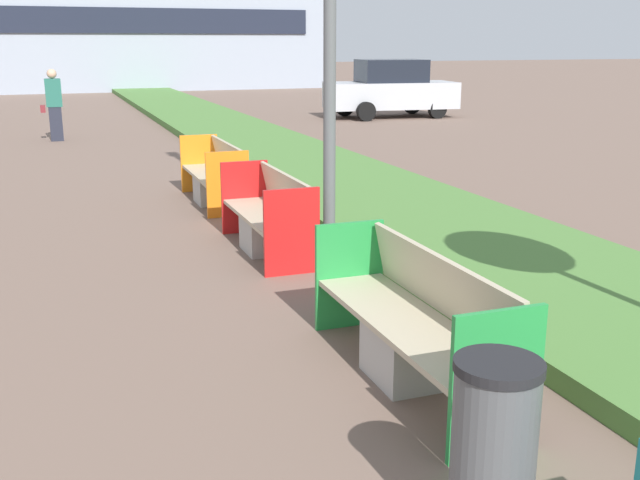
{
  "coord_description": "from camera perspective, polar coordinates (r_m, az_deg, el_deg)",
  "views": [
    {
      "loc": [
        -1.47,
        2.77,
        2.43
      ],
      "look_at": [
        0.9,
        9.22,
        0.6
      ],
      "focal_mm": 42.0,
      "sensor_mm": 36.0,
      "label": 1
    }
  ],
  "objects": [
    {
      "name": "pedestrian_walking",
      "position": [
        20.05,
        -19.61,
        9.7
      ],
      "size": [
        0.53,
        0.24,
        1.77
      ],
      "color": "#232633",
      "rests_on": "ground"
    },
    {
      "name": "parked_car_distant",
      "position": [
        25.09,
        5.41,
        11.37
      ],
      "size": [
        4.37,
        2.21,
        1.86
      ],
      "rotation": [
        0.0,
        0.0,
        -0.11
      ],
      "color": "#B7BABF",
      "rests_on": "ground"
    },
    {
      "name": "litter_bin",
      "position": [
        3.83,
        13.04,
        -15.79
      ],
      "size": [
        0.43,
        0.43,
        1.0
      ],
      "color": "#4C4F51",
      "rests_on": "ground"
    },
    {
      "name": "planter_grass_strip",
      "position": [
        10.61,
        6.5,
        2.06
      ],
      "size": [
        2.8,
        120.0,
        0.18
      ],
      "color": "#4C7A38",
      "rests_on": "ground"
    },
    {
      "name": "bench_red_frame",
      "position": [
        8.89,
        -3.9,
        1.44
      ],
      "size": [
        0.65,
        2.01,
        0.94
      ],
      "color": "#ADA8A0",
      "rests_on": "ground"
    },
    {
      "name": "bench_orange_frame",
      "position": [
        11.69,
        -7.99,
        4.6
      ],
      "size": [
        0.65,
        2.07,
        0.94
      ],
      "color": "#ADA8A0",
      "rests_on": "ground"
    },
    {
      "name": "building_backdrop",
      "position": [
        41.3,
        -13.04,
        15.46
      ],
      "size": [
        18.64,
        5.11,
        6.18
      ],
      "color": "#939EAD",
      "rests_on": "ground"
    },
    {
      "name": "bench_green_frame",
      "position": [
        5.57,
        7.13,
        -6.89
      ],
      "size": [
        0.65,
        2.32,
        0.94
      ],
      "color": "#ADA8A0",
      "rests_on": "ground"
    }
  ]
}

